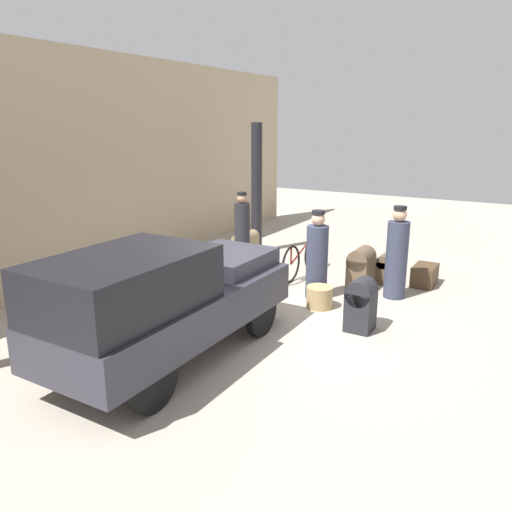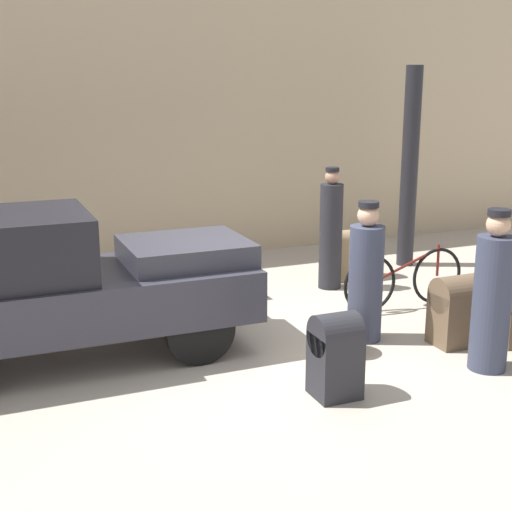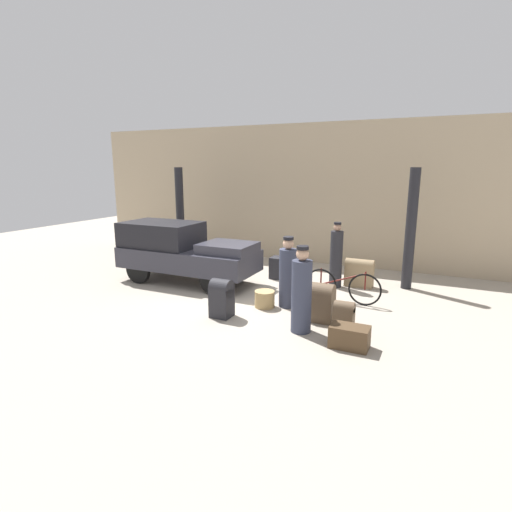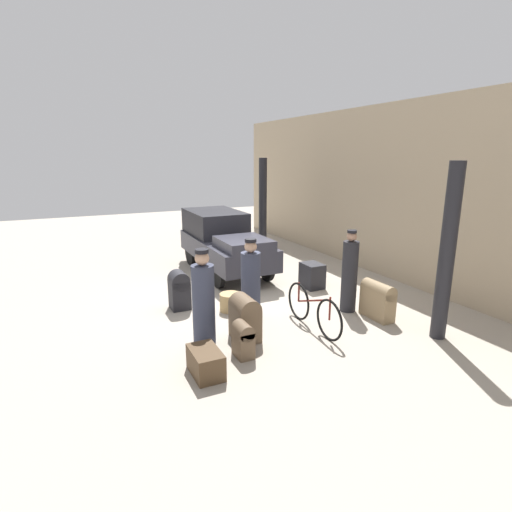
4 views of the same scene
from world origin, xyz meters
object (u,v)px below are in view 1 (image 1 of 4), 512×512
wicker_basket (319,297)px  trunk_wicker_pale (245,247)px  porter_lifting_near_truck (242,236)px  truck (163,299)px  porter_with_bicycle (397,257)px  suitcase_black_upright (425,275)px  suitcase_small_leather (384,268)px  porter_standing_middle (317,259)px  trunk_barrel_dark (361,303)px  suitcase_tan_flat (361,267)px  bicycle (302,258)px  trunk_large_brown (189,278)px

wicker_basket → trunk_wicker_pale: (1.64, 2.52, 0.21)m
porter_lifting_near_truck → trunk_wicker_pale: bearing=26.1°
truck → porter_with_bicycle: bearing=-25.1°
porter_lifting_near_truck → suitcase_black_upright: bearing=-72.1°
suitcase_black_upright → suitcase_small_leather: bearing=110.3°
porter_standing_middle → porter_with_bicycle: bearing=-59.0°
trunk_barrel_dark → wicker_basket: bearing=57.9°
truck → suitcase_tan_flat: size_ratio=4.77×
wicker_basket → trunk_barrel_dark: 1.13m
porter_with_bicycle → trunk_wicker_pale: bearing=82.8°
truck → suitcase_small_leather: 5.12m
wicker_basket → porter_with_bicycle: (1.20, -0.97, 0.58)m
porter_standing_middle → porter_lifting_near_truck: (0.61, 1.98, 0.07)m
truck → wicker_basket: bearing=-18.2°
porter_with_bicycle → suitcase_black_upright: (1.01, -0.32, -0.57)m
wicker_basket → porter_with_bicycle: 1.65m
porter_with_bicycle → suitcase_small_leather: bearing=29.4°
bicycle → trunk_barrel_dark: (-2.11, -1.99, 0.05)m
porter_standing_middle → trunk_large_brown: porter_standing_middle is taller
wicker_basket → porter_lifting_near_truck: 2.56m
bicycle → suitcase_tan_flat: bicycle is taller
trunk_wicker_pale → suitcase_small_leather: (0.30, -3.08, -0.09)m
trunk_large_brown → suitcase_tan_flat: bearing=-54.4°
suitcase_tan_flat → porter_with_bicycle: bearing=-103.0°
trunk_large_brown → suitcase_small_leather: size_ratio=1.04×
trunk_large_brown → suitcase_black_upright: (2.76, -3.69, -0.11)m
trunk_barrel_dark → trunk_large_brown: bearing=89.4°
suitcase_small_leather → porter_lifting_near_truck: bearing=107.2°
suitcase_black_upright → porter_lifting_near_truck: bearing=107.9°
suitcase_black_upright → trunk_barrel_dark: bearing=172.8°
porter_with_bicycle → bicycle: bearing=80.8°
truck → porter_standing_middle: size_ratio=2.38×
porter_standing_middle → suitcase_tan_flat: porter_standing_middle is taller
porter_standing_middle → suitcase_tan_flat: (0.91, -0.53, -0.31)m
porter_standing_middle → trunk_wicker_pale: 2.57m
porter_with_bicycle → suitcase_small_leather: (0.74, 0.42, -0.46)m
trunk_large_brown → suitcase_black_upright: size_ratio=0.91×
suitcase_small_leather → trunk_wicker_pale: bearing=95.5°
porter_lifting_near_truck → porter_with_bicycle: bearing=-87.7°
suitcase_small_leather → suitcase_tan_flat: bearing=153.4°
porter_standing_middle → porter_with_bicycle: (0.74, -1.24, 0.04)m
wicker_basket → porter_standing_middle: bearing=30.5°
porter_lifting_near_truck → trunk_large_brown: 1.70m
trunk_wicker_pale → suitcase_black_upright: size_ratio=1.11×
porter_with_bicycle → trunk_wicker_pale: size_ratio=2.24×
suitcase_tan_flat → suitcase_black_upright: bearing=-50.3°
truck → porter_with_bicycle: 4.55m
suitcase_tan_flat → suitcase_small_leather: suitcase_tan_flat is taller
trunk_wicker_pale → bicycle: bearing=-94.4°
bicycle → suitcase_black_upright: (0.68, -2.35, -0.19)m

